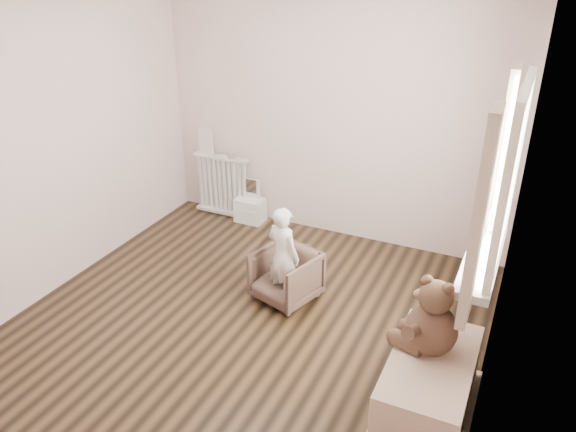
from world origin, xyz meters
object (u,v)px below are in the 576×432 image
at_px(child, 283,255).
at_px(teddy_bear, 432,322).
at_px(toy_vanity, 250,198).
at_px(toy_bench, 428,390).
at_px(armchair, 286,276).
at_px(radiator, 222,182).
at_px(plush_cat, 491,218).

bearing_deg(child, teddy_bear, 170.29).
xyz_separation_m(toy_vanity, toy_bench, (2.39, -2.01, -0.08)).
bearing_deg(toy_bench, child, 151.10).
height_order(toy_vanity, toy_bench, toy_vanity).
bearing_deg(toy_vanity, toy_bench, -40.17).
xyz_separation_m(toy_vanity, armchair, (1.00, -1.20, -0.05)).
bearing_deg(child, radiator, -25.96).
distance_m(armchair, plush_cat, 1.73).
distance_m(child, toy_bench, 1.61).
distance_m(child, teddy_bear, 1.53).
bearing_deg(plush_cat, armchair, -167.67).
bearing_deg(child, toy_vanity, -34.11).
height_order(toy_bench, teddy_bear, teddy_bear).
bearing_deg(toy_bench, armchair, 149.54).
bearing_deg(armchair, toy_bench, -13.17).
distance_m(radiator, toy_bench, 3.43).
relative_size(toy_vanity, plush_cat, 1.99).
xyz_separation_m(radiator, plush_cat, (2.89, -1.02, 0.61)).
height_order(teddy_bear, plush_cat, plush_cat).
xyz_separation_m(toy_vanity, child, (1.00, -1.25, 0.18)).
relative_size(child, toy_bench, 0.91).
height_order(radiator, teddy_bear, teddy_bear).
xyz_separation_m(child, teddy_bear, (1.35, -0.69, 0.22)).
xyz_separation_m(radiator, toy_vanity, (0.36, -0.03, -0.11)).
relative_size(armchair, child, 0.57).
xyz_separation_m(toy_vanity, teddy_bear, (2.35, -1.93, 0.40)).
relative_size(toy_vanity, toy_bench, 0.51).
relative_size(armchair, plush_cat, 2.04).
xyz_separation_m(child, toy_bench, (1.39, -0.77, -0.25)).
relative_size(toy_vanity, child, 0.56).
relative_size(radiator, teddy_bear, 1.33).
relative_size(child, teddy_bear, 1.66).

